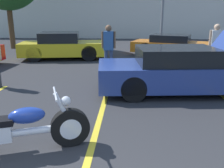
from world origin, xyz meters
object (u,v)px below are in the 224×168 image
(parked_car_mid_right_row, at_px, (173,45))
(spectator_by_show_car, at_px, (215,43))
(show_car_hood_open, at_px, (182,70))
(parked_car_mid_left_row, at_px, (63,46))
(spectator_midground, at_px, (109,45))
(motorcycle, at_px, (9,130))

(parked_car_mid_right_row, xyz_separation_m, spectator_by_show_car, (1.06, -3.28, 0.52))
(show_car_hood_open, distance_m, spectator_by_show_car, 3.61)
(show_car_hood_open, bearing_deg, parked_car_mid_right_row, 77.04)
(parked_car_mid_left_row, relative_size, spectator_midground, 2.42)
(parked_car_mid_left_row, relative_size, spectator_by_show_car, 2.40)
(parked_car_mid_right_row, distance_m, spectator_by_show_car, 3.48)
(motorcycle, relative_size, parked_car_mid_right_row, 0.54)
(parked_car_mid_right_row, xyz_separation_m, spectator_midground, (-3.04, -4.11, 0.51))
(show_car_hood_open, height_order, spectator_midground, show_car_hood_open)
(parked_car_mid_right_row, bearing_deg, spectator_by_show_car, -53.16)
(motorcycle, relative_size, parked_car_mid_left_row, 0.58)
(show_car_hood_open, bearing_deg, parked_car_mid_left_row, 127.10)
(motorcycle, bearing_deg, parked_car_mid_right_row, 47.26)
(spectator_midground, bearing_deg, motorcycle, -101.07)
(motorcycle, distance_m, show_car_hood_open, 4.84)
(spectator_midground, bearing_deg, show_car_hood_open, -44.82)
(parked_car_mid_right_row, bearing_deg, show_car_hood_open, -78.26)
(parked_car_mid_left_row, bearing_deg, spectator_by_show_car, -25.88)
(show_car_hood_open, xyz_separation_m, spectator_midground, (-2.24, 2.23, 0.43))
(show_car_hood_open, distance_m, parked_car_mid_right_row, 6.39)
(parked_car_mid_right_row, relative_size, spectator_by_show_car, 2.55)
(show_car_hood_open, bearing_deg, motorcycle, -139.76)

